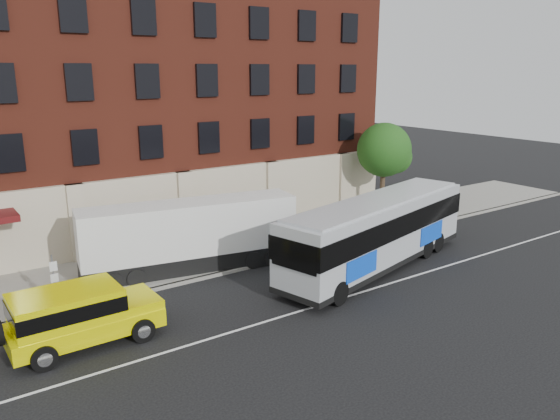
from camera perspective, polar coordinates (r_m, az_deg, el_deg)
ground at (r=22.88m, az=3.21°, el=-10.83°), size 120.00×120.00×0.00m
sidewalk at (r=29.92m, az=-7.46°, el=-4.53°), size 60.00×6.00×0.15m
kerb at (r=27.44m, az=-4.55°, el=-6.24°), size 60.00×0.25×0.15m
lane_line at (r=23.24m, az=2.44°, el=-10.39°), size 60.00×0.12×0.01m
building at (r=35.60m, az=-13.88°, el=10.59°), size 30.00×12.10×15.00m
sign_pole at (r=24.27m, az=-22.51°, el=-6.73°), size 0.30×0.20×2.50m
street_tree at (r=37.21m, az=10.87°, el=5.98°), size 3.60×3.60×6.20m
city_bus at (r=27.71m, az=10.11°, el=-2.07°), size 13.36×5.86×3.58m
yellow_suv at (r=21.31m, az=-20.42°, el=-10.10°), size 5.69×2.56×2.17m
shipping_container at (r=27.30m, az=-9.34°, el=-2.81°), size 10.77×3.95×3.52m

